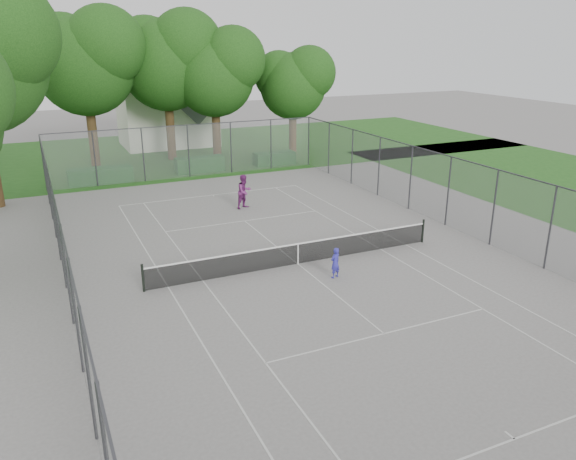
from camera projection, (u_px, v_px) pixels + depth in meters
name	position (u px, v px, depth m)	size (l,w,h in m)	color
ground	(298.00, 264.00, 23.50)	(120.00, 120.00, 0.00)	slate
grass_far	(161.00, 153.00, 45.83)	(60.00, 20.00, 0.00)	#1E4E16
court_markings	(298.00, 264.00, 23.50)	(11.03, 23.83, 0.01)	beige
tennis_net	(298.00, 253.00, 23.33)	(12.87, 0.10, 1.10)	black
perimeter_fence	(298.00, 223.00, 22.91)	(18.08, 34.08, 3.52)	#38383D
tree_far_left	(86.00, 58.00, 38.20)	(7.74, 7.07, 11.13)	#3E2A16
tree_far_midleft	(167.00, 57.00, 41.07)	(7.68, 7.01, 11.03)	#3E2A16
tree_far_midright	(215.00, 69.00, 41.04)	(6.84, 6.25, 9.84)	#3E2A16
tree_far_right	(294.00, 81.00, 43.28)	(5.87, 5.36, 8.44)	#3E2A16
hedge_left	(101.00, 175.00, 36.34)	(4.03, 1.21, 1.01)	#194E1C
hedge_mid	(200.00, 164.00, 39.30)	(3.39, 0.97, 1.06)	#194E1C
hedge_right	(274.00, 158.00, 41.67)	(3.05, 1.12, 0.92)	#194E1C
house	(166.00, 100.00, 48.14)	(7.72, 5.99, 9.62)	white
girl_player	(335.00, 263.00, 22.01)	(0.45, 0.30, 1.25)	#302CA6
woman_player	(244.00, 191.00, 30.87)	(0.92, 0.72, 1.89)	#77276F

